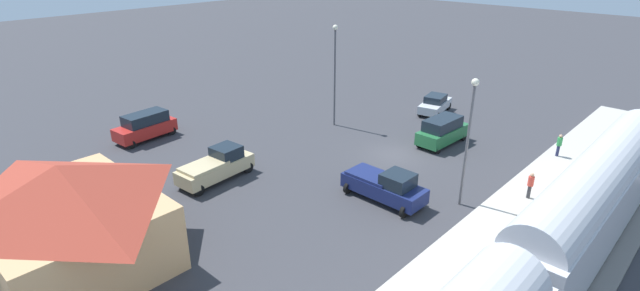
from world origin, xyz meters
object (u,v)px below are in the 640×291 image
Objects in this scene: light_pole_near_platform at (469,129)px; light_pole_lot_center at (335,65)px; pedestrian_on_platform at (530,184)px; pedestrian_waiting_far at (559,144)px; station_building at (67,214)px; suv_green at (443,131)px; sedan_silver at (435,104)px; suv_red at (145,126)px; pickup_tan at (217,166)px; pickup_navy at (385,186)px.

light_pole_near_platform is 0.91× the size of light_pole_lot_center.
pedestrian_on_platform is 1.00× the size of pedestrian_waiting_far.
suv_green is (-5.47, -26.36, -1.70)m from station_building.
sedan_silver is 0.60× the size of light_pole_near_platform.
pedestrian_waiting_far reaches higher than sedan_silver.
light_pole_near_platform reaches higher than pedestrian_on_platform.
sedan_silver is at bearing -91.88° from station_building.
light_pole_near_platform reaches higher than suv_red.
pedestrian_waiting_far is 0.34× the size of suv_red.
light_pole_near_platform is (-5.73, 7.83, 3.86)m from suv_green.
sedan_silver is at bearing -99.13° from pickup_tan.
pedestrian_on_platform is 9.88m from suv_green.
station_building is 1.23× the size of light_pole_near_platform.
light_pole_lot_center is (-9.15, -13.07, 4.28)m from suv_red.
pickup_navy is at bearing -115.47° from station_building.
station_building is at bearing 58.84° from light_pole_near_platform.
pedestrian_on_platform is 0.19× the size of light_pole_lot_center.
pedestrian_on_platform is at bearing -123.17° from station_building.
suv_red reaches higher than pickup_navy.
pedestrian_waiting_far is at bearing -144.27° from suv_red.
pedestrian_on_platform is at bearing -145.77° from pickup_tan.
pedestrian_waiting_far is at bearing -112.84° from pickup_navy.
pickup_navy is at bearing 110.71° from sedan_silver.
pedestrian_on_platform is at bearing -133.33° from light_pole_near_platform.
pickup_tan is at bearing 28.48° from pickup_navy.
station_building is 24.17m from light_pole_lot_center.
sedan_silver is at bearing -122.34° from suv_red.
pickup_tan is (10.04, 5.45, 0.00)m from pickup_navy.
light_pole_lot_center is (4.84, 9.02, 4.55)m from sedan_silver.
light_pole_near_platform reaches higher than pickup_navy.
station_building is 10.77m from pickup_tan.
light_pole_lot_center is (14.96, -5.21, 0.42)m from light_pole_near_platform.
sedan_silver is 0.86× the size of pickup_tan.
station_building is at bearing 140.45° from suv_red.
pickup_navy is 0.98× the size of pickup_tan.
pickup_tan is (8.01, 16.05, -0.12)m from suv_green.
pickup_navy is at bearing 67.16° from pedestrian_waiting_far.
pickup_navy is (5.80, 13.77, -0.25)m from pedestrian_waiting_far.
station_building is at bearing 99.01° from light_pole_lot_center.
pickup_navy is 0.68× the size of light_pole_near_platform.
suv_red is at bearing 40.49° from suv_green.
suv_green is at bearing -164.16° from light_pole_lot_center.
pedestrian_waiting_far is at bearing -161.26° from light_pole_lot_center.
pickup_tan is at bearing 178.03° from suv_red.
light_pole_near_platform is (2.97, 3.15, 3.73)m from pedestrian_on_platform.
pedestrian_waiting_far is 8.45m from suv_green.
sedan_silver is at bearing -54.57° from light_pole_near_platform.
light_pole_near_platform is (-24.11, -7.86, 3.86)m from suv_red.
pedestrian_waiting_far is 0.19× the size of light_pole_lot_center.
pickup_tan is at bearing 30.89° from light_pole_near_platform.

